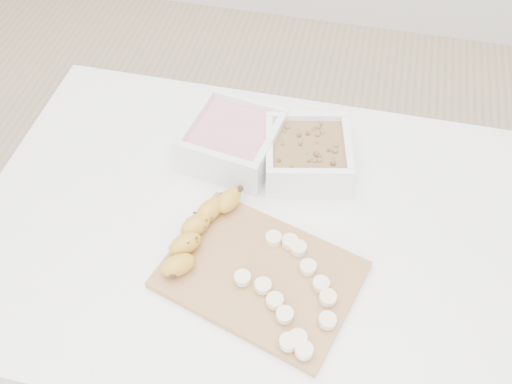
% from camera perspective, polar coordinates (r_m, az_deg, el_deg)
% --- Properties ---
extents(ground, '(3.50, 3.50, 0.00)m').
position_cam_1_polar(ground, '(1.69, -0.24, -18.39)').
color(ground, '#C6AD89').
rests_on(ground, ground).
extents(table, '(1.00, 0.70, 0.75)m').
position_cam_1_polar(table, '(1.10, -0.35, -6.32)').
color(table, white).
rests_on(table, ground).
extents(bowl_yogurt, '(0.19, 0.19, 0.08)m').
position_cam_1_polar(bowl_yogurt, '(1.10, -2.35, 5.26)').
color(bowl_yogurt, white).
rests_on(bowl_yogurt, table).
extents(bowl_granola, '(0.19, 0.19, 0.07)m').
position_cam_1_polar(bowl_granola, '(1.08, 5.15, 3.78)').
color(bowl_granola, white).
rests_on(bowl_granola, table).
extents(cutting_board, '(0.36, 0.30, 0.01)m').
position_cam_1_polar(cutting_board, '(0.95, 0.42, -8.28)').
color(cutting_board, '#A77449').
rests_on(cutting_board, table).
extents(banana, '(0.15, 0.20, 0.04)m').
position_cam_1_polar(banana, '(0.98, -5.68, -3.96)').
color(banana, '#BC8A26').
rests_on(banana, cutting_board).
extents(banana_slices, '(0.17, 0.22, 0.02)m').
position_cam_1_polar(banana_slices, '(0.92, 3.70, -9.93)').
color(banana_slices, '#FBEABC').
rests_on(banana_slices, cutting_board).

